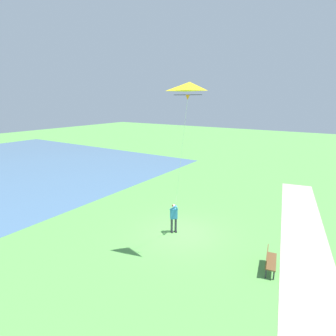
# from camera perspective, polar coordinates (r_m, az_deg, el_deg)

# --- Properties ---
(ground_plane) EXTENTS (120.00, 120.00, 0.00)m
(ground_plane) POSITION_cam_1_polar(r_m,az_deg,el_deg) (16.31, 2.77, -13.46)
(ground_plane) COLOR #569947
(walkway_path) EXTENTS (8.26, 31.89, 0.02)m
(walkway_path) POSITION_cam_1_polar(r_m,az_deg,el_deg) (12.91, 28.04, -23.48)
(walkway_path) COLOR #B7AD99
(walkway_path) RESTS_ON ground
(person_kite_flyer) EXTENTS (0.60, 0.59, 1.83)m
(person_kite_flyer) POSITION_cam_1_polar(r_m,az_deg,el_deg) (15.93, 1.24, -9.96)
(person_kite_flyer) COLOR #232328
(person_kite_flyer) RESTS_ON ground
(flying_kite) EXTENTS (2.11, 1.58, 6.43)m
(flying_kite) POSITION_cam_1_polar(r_m,az_deg,el_deg) (12.52, 4.46, 15.49)
(flying_kite) COLOR yellow
(park_bench_near_walkway) EXTENTS (0.71, 1.56, 0.88)m
(park_bench_near_walkway) POSITION_cam_1_polar(r_m,az_deg,el_deg) (13.77, 20.53, -17.58)
(park_bench_near_walkway) COLOR brown
(park_bench_near_walkway) RESTS_ON ground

